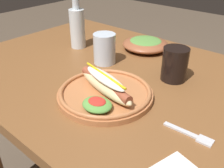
{
  "coord_description": "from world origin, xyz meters",
  "views": [
    {
      "loc": [
        0.48,
        -0.59,
        1.14
      ],
      "look_at": [
        0.06,
        -0.11,
        0.77
      ],
      "focal_mm": 40.44,
      "sensor_mm": 36.0,
      "label": 1
    }
  ],
  "objects": [
    {
      "name": "water_cup",
      "position": [
        -0.1,
        0.04,
        0.8
      ],
      "size": [
        0.08,
        0.08,
        0.11
      ],
      "primitive_type": "cylinder",
      "color": "silver",
      "rests_on": "dining_table"
    },
    {
      "name": "hot_dog_plate",
      "position": [
        0.06,
        -0.14,
        0.76
      ],
      "size": [
        0.28,
        0.28,
        0.08
      ],
      "color": "#B77042",
      "rests_on": "dining_table"
    },
    {
      "name": "side_bowl",
      "position": [
        -0.06,
        0.24,
        0.76
      ],
      "size": [
        0.19,
        0.19,
        0.05
      ],
      "color": "brown",
      "rests_on": "dining_table"
    },
    {
      "name": "dining_table",
      "position": [
        0.0,
        0.0,
        0.63
      ],
      "size": [
        1.19,
        0.81,
        0.74
      ],
      "color": "brown",
      "rests_on": "ground_plane"
    },
    {
      "name": "soda_cup",
      "position": [
        0.16,
        0.09,
        0.79
      ],
      "size": [
        0.08,
        0.08,
        0.11
      ],
      "primitive_type": "cylinder",
      "color": "black",
      "rests_on": "dining_table"
    },
    {
      "name": "fork",
      "position": [
        0.33,
        -0.13,
        0.74
      ],
      "size": [
        0.12,
        0.03,
        0.0
      ],
      "rotation": [
        0.0,
        0.0,
        0.04
      ],
      "color": "silver",
      "rests_on": "dining_table"
    },
    {
      "name": "glass_bottle",
      "position": [
        -0.29,
        0.08,
        0.83
      ],
      "size": [
        0.06,
        0.06,
        0.25
      ],
      "color": "silver",
      "rests_on": "dining_table"
    }
  ]
}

